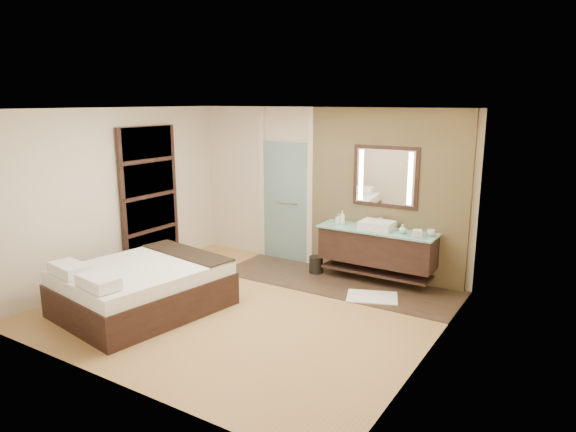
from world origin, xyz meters
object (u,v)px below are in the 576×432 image
Objects in this scene: mirror_unit at (385,177)px; bed at (142,287)px; vanity at (377,247)px; waste_bin at (316,265)px.

bed is at bearing -127.64° from mirror_unit.
mirror_unit reaches higher than vanity.
bed is at bearing -130.00° from vanity.
mirror_unit is at bearing 90.00° from vanity.
vanity is 3.54m from bed.
mirror_unit reaches higher than bed.
bed reaches higher than waste_bin.
waste_bin is (-1.01, -0.11, -0.44)m from vanity.
vanity is at bearing 6.48° from waste_bin.
vanity is at bearing -90.00° from mirror_unit.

